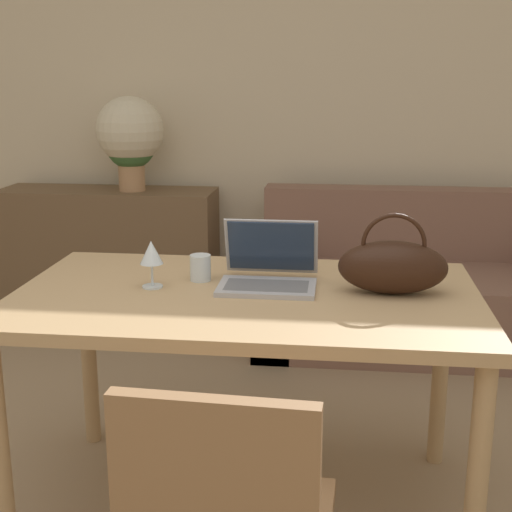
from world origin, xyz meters
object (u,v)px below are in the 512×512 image
object	(u,v)px
laptop	(269,268)
wine_glass	(151,254)
couch	(415,292)
flower_vase	(130,136)
drinking_glass	(200,268)
handbag	(393,266)

from	to	relation	value
laptop	wine_glass	bearing A→B (deg)	-167.50
couch	flower_vase	world-z (taller)	flower_vase
laptop	wine_glass	size ratio (longest dim) A/B	2.01
drinking_glass	wine_glass	size ratio (longest dim) A/B	0.56
drinking_glass	wine_glass	xyz separation A→B (m)	(-0.14, -0.10, 0.07)
wine_glass	flower_vase	bearing A→B (deg)	108.16
couch	drinking_glass	distance (m)	1.89
handbag	wine_glass	bearing A→B (deg)	-178.01
flower_vase	drinking_glass	bearing A→B (deg)	-67.11
drinking_glass	handbag	bearing A→B (deg)	-6.53
wine_glass	flower_vase	xyz separation A→B (m)	(-0.64, 1.94, 0.21)
wine_glass	handbag	distance (m)	0.78
laptop	couch	bearing A→B (deg)	67.59
drinking_glass	couch	bearing A→B (deg)	60.51
laptop	drinking_glass	bearing A→B (deg)	176.06
laptop	wine_glass	xyz separation A→B (m)	(-0.38, -0.08, 0.05)
couch	flower_vase	xyz separation A→B (m)	(-1.67, 0.27, 0.81)
couch	wine_glass	xyz separation A→B (m)	(-1.03, -1.67, 0.61)
laptop	flower_vase	world-z (taller)	flower_vase
couch	wine_glass	world-z (taller)	wine_glass
flower_vase	handbag	bearing A→B (deg)	-53.62
couch	drinking_glass	bearing A→B (deg)	-119.49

